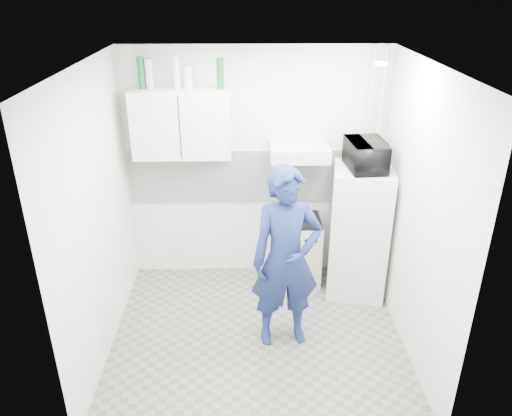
{
  "coord_description": "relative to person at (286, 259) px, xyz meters",
  "views": [
    {
      "loc": [
        -0.09,
        -3.9,
        3.22
      ],
      "look_at": [
        -0.01,
        0.3,
        1.25
      ],
      "focal_mm": 35.0,
      "sensor_mm": 36.0,
      "label": 1
    }
  ],
  "objects": [
    {
      "name": "floor",
      "position": [
        -0.26,
        0.02,
        -0.88
      ],
      "size": [
        2.8,
        2.8,
        0.0
      ],
      "primitive_type": "plane",
      "color": "slate",
      "rests_on": "ground"
    },
    {
      "name": "ceiling",
      "position": [
        -0.26,
        0.02,
        1.72
      ],
      "size": [
        2.8,
        2.8,
        0.0
      ],
      "primitive_type": "plane",
      "color": "white",
      "rests_on": "wall_back"
    },
    {
      "name": "wall_back",
      "position": [
        -0.26,
        1.27,
        0.42
      ],
      "size": [
        2.8,
        0.0,
        2.8
      ],
      "primitive_type": "plane",
      "rotation": [
        1.57,
        0.0,
        0.0
      ],
      "color": "beige",
      "rests_on": "floor"
    },
    {
      "name": "wall_left",
      "position": [
        -1.66,
        0.02,
        0.42
      ],
      "size": [
        0.0,
        2.6,
        2.6
      ],
      "primitive_type": "plane",
      "rotation": [
        1.57,
        0.0,
        1.57
      ],
      "color": "beige",
      "rests_on": "floor"
    },
    {
      "name": "wall_right",
      "position": [
        1.14,
        0.02,
        0.42
      ],
      "size": [
        0.0,
        2.6,
        2.6
      ],
      "primitive_type": "plane",
      "rotation": [
        1.57,
        0.0,
        -1.57
      ],
      "color": "beige",
      "rests_on": "floor"
    },
    {
      "name": "person",
      "position": [
        0.0,
        0.0,
        0.0
      ],
      "size": [
        0.7,
        0.51,
        1.77
      ],
      "primitive_type": "imported",
      "rotation": [
        0.0,
        0.0,
        0.14
      ],
      "color": "#16214D",
      "rests_on": "floor"
    },
    {
      "name": "stove",
      "position": [
        0.23,
        1.02,
        -0.51
      ],
      "size": [
        0.47,
        0.47,
        0.76
      ],
      "primitive_type": "cube",
      "color": "beige",
      "rests_on": "floor"
    },
    {
      "name": "fridge",
      "position": [
        0.84,
        0.81,
        -0.16
      ],
      "size": [
        0.69,
        0.69,
        1.45
      ],
      "primitive_type": "cube",
      "rotation": [
        0.0,
        0.0,
        -0.17
      ],
      "color": "silver",
      "rests_on": "floor"
    },
    {
      "name": "stove_top",
      "position": [
        0.23,
        1.02,
        -0.11
      ],
      "size": [
        0.45,
        0.45,
        0.03
      ],
      "primitive_type": "cube",
      "color": "black",
      "rests_on": "stove"
    },
    {
      "name": "saucepan",
      "position": [
        0.18,
        0.98,
        -0.05
      ],
      "size": [
        0.17,
        0.17,
        0.09
      ],
      "primitive_type": "cylinder",
      "color": "silver",
      "rests_on": "stove_top"
    },
    {
      "name": "microwave",
      "position": [
        0.84,
        0.81,
        0.71
      ],
      "size": [
        0.55,
        0.39,
        0.29
      ],
      "primitive_type": "imported",
      "rotation": [
        0.0,
        0.0,
        1.64
      ],
      "color": "black",
      "rests_on": "fridge"
    },
    {
      "name": "bottle_a",
      "position": [
        -1.37,
        1.09,
        1.47
      ],
      "size": [
        0.07,
        0.07,
        0.31
      ],
      "primitive_type": "cylinder",
      "color": "#144C1E",
      "rests_on": "upper_cabinet"
    },
    {
      "name": "bottle_b",
      "position": [
        -1.3,
        1.09,
        1.46
      ],
      "size": [
        0.07,
        0.07,
        0.29
      ],
      "primitive_type": "cylinder",
      "color": "#B2B7BC",
      "rests_on": "upper_cabinet"
    },
    {
      "name": "bottle_d",
      "position": [
        -1.03,
        1.09,
        1.48
      ],
      "size": [
        0.07,
        0.07,
        0.33
      ],
      "primitive_type": "cylinder",
      "color": "#B2B7BC",
      "rests_on": "upper_cabinet"
    },
    {
      "name": "canister_a",
      "position": [
        -0.92,
        1.09,
        1.42
      ],
      "size": [
        0.09,
        0.09,
        0.22
      ],
      "primitive_type": "cylinder",
      "color": "#B2B7BC",
      "rests_on": "upper_cabinet"
    },
    {
      "name": "bottle_e",
      "position": [
        -0.6,
        1.09,
        1.46
      ],
      "size": [
        0.07,
        0.07,
        0.29
      ],
      "primitive_type": "cylinder",
      "color": "#144C1E",
      "rests_on": "upper_cabinet"
    },
    {
      "name": "upper_cabinet",
      "position": [
        -1.01,
        1.09,
        0.97
      ],
      "size": [
        1.0,
        0.35,
        0.7
      ],
      "primitive_type": "cube",
      "color": "silver",
      "rests_on": "wall_back"
    },
    {
      "name": "range_hood",
      "position": [
        0.19,
        1.02,
        0.69
      ],
      "size": [
        0.6,
        0.5,
        0.14
      ],
      "primitive_type": "cube",
      "color": "beige",
      "rests_on": "wall_back"
    },
    {
      "name": "backsplash",
      "position": [
        -0.26,
        1.25,
        0.32
      ],
      "size": [
        2.74,
        0.03,
        0.6
      ],
      "primitive_type": "cube",
      "color": "white",
      "rests_on": "wall_back"
    },
    {
      "name": "pipe_a",
      "position": [
        1.04,
        1.19,
        0.42
      ],
      "size": [
        0.05,
        0.05,
        2.6
      ],
      "primitive_type": "cylinder",
      "color": "beige",
      "rests_on": "floor"
    },
    {
      "name": "pipe_b",
      "position": [
        0.92,
        1.19,
        0.42
      ],
      "size": [
        0.04,
        0.04,
        2.6
      ],
      "primitive_type": "cylinder",
      "color": "beige",
      "rests_on": "floor"
    },
    {
      "name": "ceiling_spot_fixture",
      "position": [
        0.74,
        0.22,
        1.69
      ],
      "size": [
        0.1,
        0.1,
        0.02
      ],
      "primitive_type": "cylinder",
      "color": "white",
      "rests_on": "ceiling"
    }
  ]
}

